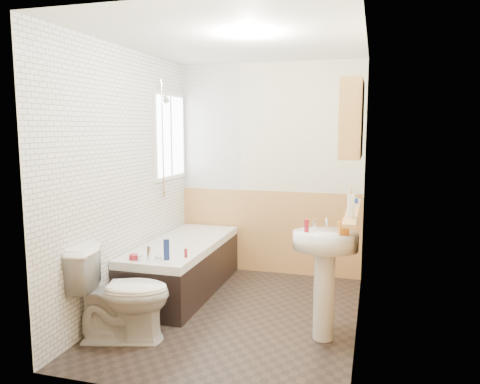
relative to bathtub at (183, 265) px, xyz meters
name	(u,v)px	position (x,y,z in m)	size (l,w,h in m)	color
floor	(236,315)	(0.73, -0.48, -0.29)	(2.80, 2.80, 0.00)	black
ceiling	(235,40)	(0.73, -0.48, 2.21)	(2.80, 2.80, 0.00)	white
wall_back	(269,170)	(0.73, 0.93, 0.96)	(2.20, 0.02, 2.50)	#EEE8C5
wall_front	(170,209)	(0.73, -1.89, 0.96)	(2.20, 0.02, 2.50)	#EEE8C5
wall_left	(126,180)	(-0.38, -0.48, 0.96)	(0.02, 2.80, 2.50)	#EEE8C5
wall_right	(362,187)	(1.84, -0.48, 0.96)	(0.02, 2.80, 2.50)	#EEE8C5
wainscot_right	(356,274)	(1.82, -0.48, 0.21)	(0.01, 2.80, 1.00)	tan
wainscot_front	(174,323)	(0.73, -1.87, 0.21)	(2.20, 0.01, 1.00)	tan
wainscot_back	(268,232)	(0.73, 0.91, 0.21)	(2.20, 0.01, 1.00)	tan
tile_cladding_left	(128,180)	(-0.36, -0.48, 0.96)	(0.01, 2.80, 2.50)	white
tile_return_back	(211,128)	(0.00, 0.91, 1.46)	(0.75, 0.01, 1.50)	white
window	(170,136)	(-0.33, 0.47, 1.36)	(0.03, 0.79, 0.99)	white
bathtub	(183,265)	(0.00, 0.00, 0.00)	(0.70, 1.76, 0.69)	black
shower_riser	(163,130)	(-0.31, 0.23, 1.44)	(0.11, 0.09, 1.28)	silver
toilet	(122,294)	(-0.03, -1.21, 0.11)	(0.45, 0.80, 0.78)	white
sink	(325,263)	(1.57, -0.74, 0.36)	(0.53, 0.43, 1.02)	white
pine_shelf	(353,212)	(1.77, -0.53, 0.77)	(0.10, 1.25, 0.03)	tan
medicine_cabinet	(352,120)	(1.74, -0.59, 1.53)	(0.17, 0.68, 0.61)	tan
foam_can	(351,206)	(1.77, -0.91, 0.87)	(0.05, 0.05, 0.18)	silver
green_bottle	(351,202)	(1.77, -0.84, 0.90)	(0.05, 0.05, 0.23)	orange
black_jar	(355,201)	(1.77, -0.16, 0.80)	(0.07, 0.07, 0.04)	#19339E
soap_bottle	(343,230)	(1.71, -0.79, 0.66)	(0.08, 0.17, 0.08)	orange
clear_bottle	(307,226)	(1.42, -0.77, 0.67)	(0.04, 0.04, 0.11)	maroon
blue_gel	(166,250)	(0.13, -0.69, 0.36)	(0.05, 0.03, 0.19)	navy
cream_jar	(133,257)	(-0.16, -0.77, 0.29)	(0.08, 0.08, 0.05)	maroon
orange_bottle	(186,253)	(0.27, -0.57, 0.30)	(0.03, 0.03, 0.08)	maroon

